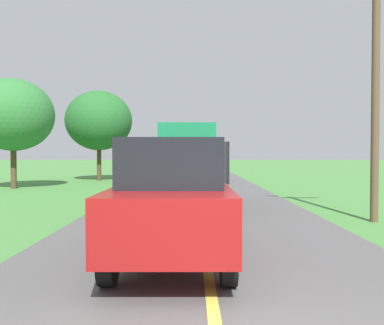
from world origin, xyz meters
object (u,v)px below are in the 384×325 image
object	(u,v)px
utility_pole_roadside	(373,88)
roadside_tree_near_left	(97,121)
roadside_tree_mid_right	(11,115)
banana_truck_far	(186,158)
banana_truck_near	(185,162)
following_car	(171,198)

from	to	relation	value
utility_pole_roadside	roadside_tree_near_left	bearing A→B (deg)	124.98
roadside_tree_mid_right	utility_pole_roadside	bearing A→B (deg)	-34.97
utility_pole_roadside	banana_truck_far	bearing A→B (deg)	108.00
banana_truck_far	roadside_tree_mid_right	distance (m)	10.69
banana_truck_near	roadside_tree_near_left	xyz separation A→B (m)	(-5.84, 11.68, 2.40)
banana_truck_near	roadside_tree_near_left	distance (m)	13.27
utility_pole_roadside	following_car	xyz separation A→B (m)	(-5.03, -3.95, -2.39)
following_car	utility_pole_roadside	bearing A→B (deg)	38.13
following_car	banana_truck_far	bearing A→B (deg)	89.97
banana_truck_far	following_car	distance (m)	19.39
roadside_tree_near_left	roadside_tree_mid_right	size ratio (longest dim) A/B	1.06
banana_truck_far	following_car	xyz separation A→B (m)	(-0.01, -19.39, -0.40)
banana_truck_near	roadside_tree_mid_right	bearing A→B (deg)	146.13
roadside_tree_mid_right	following_car	world-z (taller)	roadside_tree_mid_right
roadside_tree_near_left	following_car	bearing A→B (deg)	-73.51
utility_pole_roadside	following_car	size ratio (longest dim) A/B	1.54
roadside_tree_near_left	following_car	size ratio (longest dim) A/B	1.41
banana_truck_near	banana_truck_far	world-z (taller)	same
utility_pole_roadside	roadside_tree_near_left	distance (m)	18.75
roadside_tree_mid_right	following_car	xyz separation A→B (m)	(8.64, -13.51, -2.61)
banana_truck_near	roadside_tree_near_left	bearing A→B (deg)	116.56
banana_truck_far	utility_pole_roadside	bearing A→B (deg)	-72.00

